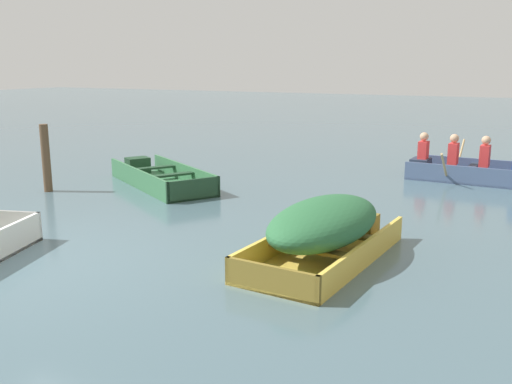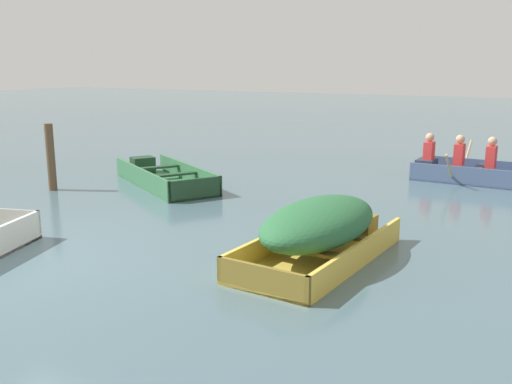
{
  "view_description": "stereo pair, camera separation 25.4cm",
  "coord_description": "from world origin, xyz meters",
  "px_view_note": "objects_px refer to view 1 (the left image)",
  "views": [
    {
      "loc": [
        5.44,
        -4.47,
        2.32
      ],
      "look_at": [
        1.48,
        3.38,
        0.35
      ],
      "focal_mm": 40.0,
      "sensor_mm": 36.0,
      "label": 1
    },
    {
      "loc": [
        5.67,
        -4.35,
        2.32
      ],
      "look_at": [
        1.48,
        3.38,
        0.35
      ],
      "focal_mm": 40.0,
      "sensor_mm": 36.0,
      "label": 2
    }
  ],
  "objects_px": {
    "rowboat_slate_blue_with_crew": "(486,171)",
    "skiff_green_mid_moored": "(159,178)",
    "mooring_post": "(46,158)",
    "skiff_yellow_near_moored": "(325,227)"
  },
  "relations": [
    {
      "from": "skiff_yellow_near_moored",
      "to": "rowboat_slate_blue_with_crew",
      "type": "xyz_separation_m",
      "value": [
        1.28,
        5.92,
        -0.18
      ]
    },
    {
      "from": "skiff_green_mid_moored",
      "to": "rowboat_slate_blue_with_crew",
      "type": "relative_size",
      "value": 0.86
    },
    {
      "from": "skiff_green_mid_moored",
      "to": "rowboat_slate_blue_with_crew",
      "type": "bearing_deg",
      "value": 29.3
    },
    {
      "from": "skiff_yellow_near_moored",
      "to": "mooring_post",
      "type": "bearing_deg",
      "value": 168.02
    },
    {
      "from": "skiff_green_mid_moored",
      "to": "mooring_post",
      "type": "bearing_deg",
      "value": -135.47
    },
    {
      "from": "rowboat_slate_blue_with_crew",
      "to": "skiff_green_mid_moored",
      "type": "bearing_deg",
      "value": -150.7
    },
    {
      "from": "skiff_green_mid_moored",
      "to": "mooring_post",
      "type": "xyz_separation_m",
      "value": [
        -1.47,
        -1.45,
        0.5
      ]
    },
    {
      "from": "mooring_post",
      "to": "skiff_yellow_near_moored",
      "type": "bearing_deg",
      "value": -11.98
    },
    {
      "from": "rowboat_slate_blue_with_crew",
      "to": "mooring_post",
      "type": "xyz_separation_m",
      "value": [
        -7.21,
        -4.67,
        0.4
      ]
    },
    {
      "from": "skiff_yellow_near_moored",
      "to": "skiff_green_mid_moored",
      "type": "height_order",
      "value": "skiff_yellow_near_moored"
    }
  ]
}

